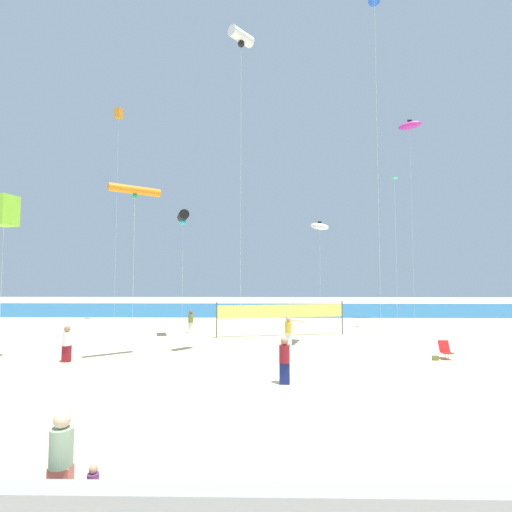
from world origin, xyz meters
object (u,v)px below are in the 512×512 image
(beach_handbag, at_px, (436,358))
(kite_orange_tube, at_px, (135,190))
(kite_green_diamond, at_px, (395,183))
(kite_black_tube, at_px, (183,216))
(volleyball_net, at_px, (281,312))
(kite_lime_box, at_px, (4,211))
(toddler_figure, at_px, (93,489))
(kite_white_inflatable, at_px, (320,227))
(folding_beach_chair, at_px, (445,349))
(beachgoer_olive_shirt, at_px, (191,321))
(kite_orange_box, at_px, (119,115))
(beachgoer_mustard_shirt, at_px, (288,330))
(beachgoer_maroon_shirt, at_px, (284,359))
(kite_white_tube, at_px, (241,38))
(beachgoer_white_shirt, at_px, (67,343))
(mother_figure, at_px, (61,458))
(kite_magenta_inflatable, at_px, (410,126))

(beach_handbag, distance_m, kite_orange_tube, 17.02)
(kite_green_diamond, xyz_separation_m, kite_black_tube, (-15.84, -3.83, -3.24))
(kite_orange_tube, xyz_separation_m, kite_black_tube, (0.93, 6.81, -0.17))
(volleyball_net, bearing_deg, kite_lime_box, -150.04)
(toddler_figure, bearing_deg, kite_white_inflatable, 80.56)
(folding_beach_chair, bearing_deg, beachgoer_olive_shirt, 148.14)
(kite_black_tube, bearing_deg, beach_handbag, -24.44)
(kite_orange_box, bearing_deg, beach_handbag, -33.17)
(volleyball_net, distance_m, beach_handbag, 10.34)
(beachgoer_mustard_shirt, distance_m, folding_beach_chair, 8.24)
(volleyball_net, distance_m, kite_lime_box, 17.12)
(beachgoer_maroon_shirt, height_order, kite_white_tube, kite_white_tube)
(kite_green_diamond, bearing_deg, beachgoer_white_shirt, -151.44)
(mother_figure, xyz_separation_m, beachgoer_olive_shirt, (-1.76, 20.52, -0.04))
(kite_green_diamond, xyz_separation_m, kite_orange_box, (-23.65, 4.05, 7.59))
(beach_handbag, bearing_deg, kite_orange_tube, -178.16)
(folding_beach_chair, bearing_deg, beach_handbag, -154.07)
(beachgoer_olive_shirt, xyz_separation_m, beachgoer_white_shirt, (-4.18, -9.36, 0.04))
(beachgoer_mustard_shirt, bearing_deg, kite_magenta_inflatable, -128.18)
(beachgoer_mustard_shirt, bearing_deg, kite_orange_tube, 33.20)
(kite_white_tube, bearing_deg, beachgoer_olive_shirt, 114.78)
(beachgoer_white_shirt, relative_size, kite_white_inflatable, 0.19)
(kite_white_inflatable, bearing_deg, mother_figure, -108.32)
(mother_figure, relative_size, beachgoer_maroon_shirt, 0.97)
(kite_white_inflatable, height_order, kite_orange_box, kite_orange_box)
(kite_lime_box, xyz_separation_m, kite_orange_box, (-0.56, 15.01, 11.71))
(folding_beach_chair, relative_size, kite_green_diamond, 0.07)
(volleyball_net, height_order, kite_orange_tube, kite_orange_tube)
(beach_handbag, distance_m, kite_white_inflatable, 17.09)
(toddler_figure, xyz_separation_m, kite_orange_box, (-10.33, 26.13, 18.59))
(kite_green_diamond, xyz_separation_m, kite_white_tube, (-11.48, -10.58, 4.81))
(beachgoer_mustard_shirt, relative_size, volleyball_net, 0.20)
(kite_orange_box, bearing_deg, toddler_figure, -68.44)
(volleyball_net, distance_m, kite_orange_tube, 12.82)
(kite_orange_tube, distance_m, kite_black_tube, 6.87)
(beachgoer_olive_shirt, relative_size, kite_orange_tube, 0.19)
(beachgoer_olive_shirt, xyz_separation_m, kite_magenta_inflatable, (19.28, 7.02, 17.56))
(toddler_figure, height_order, beachgoer_olive_shirt, beachgoer_olive_shirt)
(volleyball_net, bearing_deg, kite_orange_tube, -134.71)
(volleyball_net, bearing_deg, kite_orange_box, 154.44)
(beach_handbag, bearing_deg, kite_green_diamond, 79.39)
(beachgoer_olive_shirt, distance_m, beachgoer_white_shirt, 10.25)
(mother_figure, height_order, kite_orange_tube, kite_orange_tube)
(beachgoer_white_shirt, relative_size, beach_handbag, 6.13)
(kite_magenta_inflatable, bearing_deg, beachgoer_white_shirt, -145.07)
(mother_figure, relative_size, folding_beach_chair, 1.94)
(mother_figure, distance_m, beachgoer_olive_shirt, 20.60)
(volleyball_net, relative_size, beach_handbag, 31.55)
(beachgoer_white_shirt, relative_size, kite_orange_box, 0.09)
(kite_black_tube, bearing_deg, beachgoer_mustard_shirt, -23.02)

